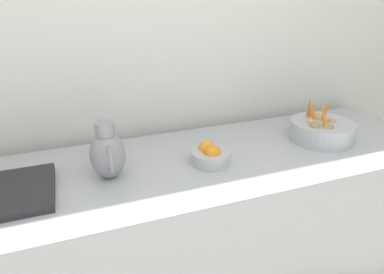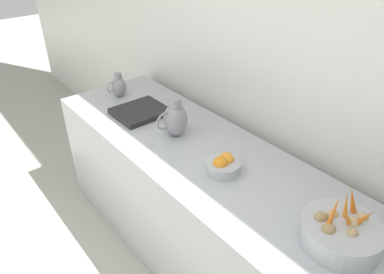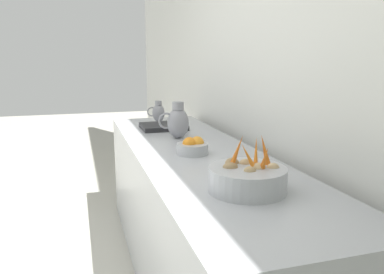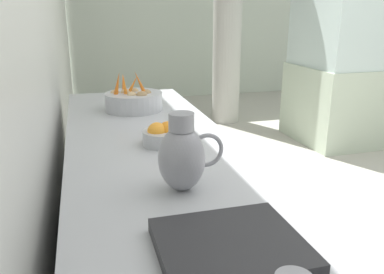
% 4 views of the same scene
% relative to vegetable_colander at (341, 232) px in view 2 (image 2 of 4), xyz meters
% --- Properties ---
extents(tile_wall_left, '(0.10, 9.04, 3.00)m').
position_rel_vegetable_colander_xyz_m(tile_wall_left, '(-0.48, -0.24, 0.58)').
color(tile_wall_left, silver).
rests_on(tile_wall_left, ground_plane).
extents(prep_counter, '(0.73, 2.65, 0.86)m').
position_rel_vegetable_colander_xyz_m(prep_counter, '(-0.00, -0.74, -0.49)').
color(prep_counter, '#ADAFB5').
rests_on(prep_counter, ground_plane).
extents(vegetable_colander, '(0.33, 0.33, 0.24)m').
position_rel_vegetable_colander_xyz_m(vegetable_colander, '(0.00, 0.00, 0.00)').
color(vegetable_colander, '#ADAFB5').
rests_on(vegetable_colander, prep_counter).
extents(orange_bowl, '(0.18, 0.18, 0.10)m').
position_rel_vegetable_colander_xyz_m(orange_bowl, '(0.04, -0.66, -0.02)').
color(orange_bowl, '#ADAFB5').
rests_on(orange_bowl, prep_counter).
extents(metal_pitcher_tall, '(0.21, 0.15, 0.25)m').
position_rel_vegetable_colander_xyz_m(metal_pitcher_tall, '(0.01, -1.12, 0.06)').
color(metal_pitcher_tall, gray).
rests_on(metal_pitcher_tall, prep_counter).
extents(metal_pitcher_short, '(0.15, 0.11, 0.18)m').
position_rel_vegetable_colander_xyz_m(metal_pitcher_short, '(-0.00, -1.83, 0.03)').
color(metal_pitcher_short, gray).
rests_on(metal_pitcher_short, prep_counter).
extents(counter_sink_basin, '(0.34, 0.30, 0.04)m').
position_rel_vegetable_colander_xyz_m(counter_sink_basin, '(0.03, -1.49, -0.04)').
color(counter_sink_basin, '#232326').
rests_on(counter_sink_basin, prep_counter).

